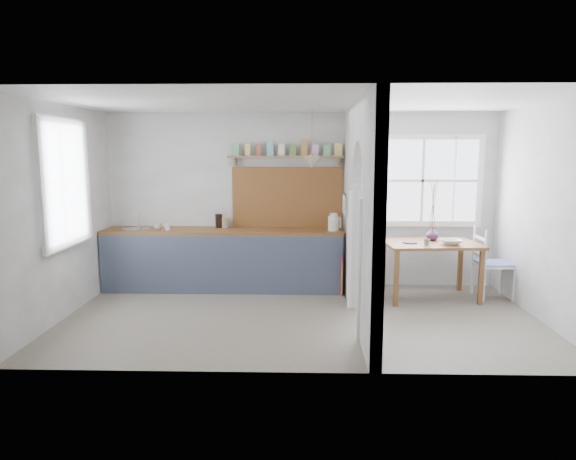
{
  "coord_description": "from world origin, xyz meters",
  "views": [
    {
      "loc": [
        0.01,
        -6.1,
        2.03
      ],
      "look_at": [
        -0.16,
        0.21,
        1.06
      ],
      "focal_mm": 32.0,
      "sensor_mm": 36.0,
      "label": 1
    }
  ],
  "objects_px": {
    "kettle": "(334,222)",
    "chair_right": "(494,263)",
    "vase": "(432,234)",
    "chair_left": "(367,261)",
    "dining_table": "(430,270)"
  },
  "relations": [
    {
      "from": "dining_table",
      "to": "chair_left",
      "type": "relative_size",
      "value": 1.25
    },
    {
      "from": "vase",
      "to": "chair_left",
      "type": "bearing_deg",
      "value": -173.29
    },
    {
      "from": "kettle",
      "to": "chair_left",
      "type": "bearing_deg",
      "value": -17.83
    },
    {
      "from": "dining_table",
      "to": "chair_left",
      "type": "xyz_separation_m",
      "value": [
        -0.87,
        0.07,
        0.11
      ]
    },
    {
      "from": "chair_left",
      "to": "vase",
      "type": "relative_size",
      "value": 5.42
    },
    {
      "from": "chair_right",
      "to": "vase",
      "type": "distance_m",
      "value": 0.93
    },
    {
      "from": "dining_table",
      "to": "chair_right",
      "type": "bearing_deg",
      "value": -2.66
    },
    {
      "from": "dining_table",
      "to": "chair_right",
      "type": "relative_size",
      "value": 1.27
    },
    {
      "from": "chair_right",
      "to": "vase",
      "type": "xyz_separation_m",
      "value": [
        -0.83,
        0.14,
        0.39
      ]
    },
    {
      "from": "kettle",
      "to": "chair_right",
      "type": "bearing_deg",
      "value": 2.09
    },
    {
      "from": "chair_left",
      "to": "chair_right",
      "type": "height_order",
      "value": "chair_left"
    },
    {
      "from": "chair_right",
      "to": "kettle",
      "type": "height_order",
      "value": "kettle"
    },
    {
      "from": "vase",
      "to": "kettle",
      "type": "bearing_deg",
      "value": 174.81
    },
    {
      "from": "chair_right",
      "to": "kettle",
      "type": "distance_m",
      "value": 2.29
    },
    {
      "from": "dining_table",
      "to": "vase",
      "type": "xyz_separation_m",
      "value": [
        0.05,
        0.17,
        0.49
      ]
    }
  ]
}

